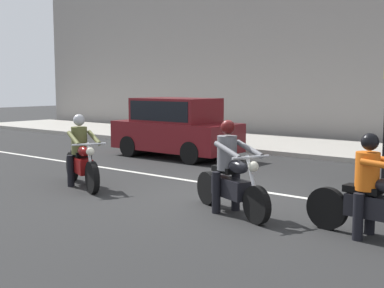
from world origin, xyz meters
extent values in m
plane|color=#282828|center=(0.00, 0.00, 0.00)|extent=(80.00, 80.00, 0.00)
cube|color=#A8A399|center=(0.00, 8.00, 0.07)|extent=(40.00, 4.40, 0.14)
cube|color=silver|center=(-0.84, 0.90, 0.00)|extent=(18.00, 0.14, 0.01)
cylinder|color=black|center=(-2.20, -1.41, 0.33)|extent=(0.65, 0.37, 0.66)
cylinder|color=black|center=(-3.65, -0.78, 0.33)|extent=(0.65, 0.37, 0.66)
cylinder|color=silver|center=(-2.31, -1.37, 0.66)|extent=(0.33, 0.19, 0.73)
cube|color=maroon|center=(-2.93, -1.10, 0.47)|extent=(0.91, 0.60, 0.32)
ellipsoid|color=maroon|center=(-2.72, -1.19, 0.80)|extent=(0.54, 0.41, 0.22)
cube|color=black|center=(-3.09, -1.03, 0.70)|extent=(0.57, 0.43, 0.10)
cylinder|color=silver|center=(-2.36, -1.34, 0.99)|extent=(0.32, 0.66, 0.04)
sphere|color=silver|center=(-2.29, -1.37, 0.85)|extent=(0.17, 0.17, 0.17)
cylinder|color=silver|center=(-3.14, -0.83, 0.35)|extent=(0.67, 0.34, 0.07)
cylinder|color=black|center=(-3.13, -1.23, 0.34)|extent=(0.20, 0.20, 0.68)
cylinder|color=black|center=(-2.97, -0.86, 0.34)|extent=(0.20, 0.20, 0.68)
cylinder|color=brown|center=(-3.04, -1.05, 1.00)|extent=(0.45, 0.45, 0.59)
cylinder|color=brown|center=(-2.79, -1.40, 1.08)|extent=(0.73, 0.38, 0.27)
cylinder|color=brown|center=(-2.61, -0.99, 1.08)|extent=(0.73, 0.38, 0.27)
sphere|color=tan|center=(-3.02, -1.06, 1.41)|extent=(0.20, 0.20, 0.20)
sphere|color=#B7B7BC|center=(-3.02, -1.06, 1.44)|extent=(0.25, 0.25, 0.25)
cylinder|color=black|center=(2.57, -0.83, 0.32)|extent=(0.66, 0.17, 0.65)
cube|color=black|center=(3.29, -0.88, 0.46)|extent=(0.82, 0.34, 0.32)
cube|color=black|center=(3.11, -0.86, 0.69)|extent=(0.54, 0.28, 0.10)
cylinder|color=silver|center=(3.00, -0.70, 0.34)|extent=(0.70, 0.12, 0.07)
cylinder|color=black|center=(3.14, -1.07, 0.34)|extent=(0.16, 0.16, 0.67)
cylinder|color=black|center=(3.16, -0.67, 0.34)|extent=(0.16, 0.16, 0.67)
cylinder|color=orange|center=(3.17, -0.87, 0.97)|extent=(0.36, 0.36, 0.55)
sphere|color=tan|center=(3.19, -0.87, 1.36)|extent=(0.20, 0.20, 0.20)
sphere|color=black|center=(3.19, -0.87, 1.39)|extent=(0.25, 0.25, 0.25)
cylinder|color=black|center=(1.58, -1.25, 0.31)|extent=(0.61, 0.34, 0.61)
cylinder|color=black|center=(0.18, -0.68, 0.31)|extent=(0.61, 0.34, 0.61)
cylinder|color=silver|center=(1.47, -1.20, 0.68)|extent=(0.36, 0.19, 0.80)
cube|color=black|center=(0.88, -0.96, 0.45)|extent=(0.87, 0.57, 0.32)
ellipsoid|color=black|center=(1.08, -1.05, 0.84)|extent=(0.54, 0.40, 0.22)
cube|color=black|center=(0.71, -0.89, 0.74)|extent=(0.57, 0.42, 0.10)
cylinder|color=silver|center=(1.41, -1.18, 1.05)|extent=(0.30, 0.66, 0.04)
sphere|color=silver|center=(1.48, -1.21, 0.91)|extent=(0.17, 0.17, 0.17)
cylinder|color=silver|center=(0.66, -0.70, 0.33)|extent=(0.67, 0.33, 0.07)
cylinder|color=black|center=(0.67, -1.09, 0.36)|extent=(0.20, 0.20, 0.72)
cylinder|color=black|center=(0.83, -0.72, 0.36)|extent=(0.20, 0.20, 0.72)
cylinder|color=slate|center=(0.77, -0.92, 1.03)|extent=(0.44, 0.44, 0.59)
cylinder|color=slate|center=(1.01, -1.25, 1.13)|extent=(0.69, 0.35, 0.25)
cylinder|color=slate|center=(1.17, -0.84, 1.13)|extent=(0.69, 0.35, 0.25)
sphere|color=tan|center=(0.79, -0.92, 1.45)|extent=(0.20, 0.20, 0.20)
sphere|color=#510F0F|center=(0.79, -0.92, 1.48)|extent=(0.25, 0.25, 0.25)
cube|color=maroon|center=(-4.24, 3.55, 0.66)|extent=(3.94, 1.70, 0.84)
cube|color=maroon|center=(-4.24, 3.55, 1.44)|extent=(2.44, 1.56, 0.72)
cube|color=black|center=(-4.24, 3.55, 1.44)|extent=(2.25, 1.59, 0.58)
cylinder|color=black|center=(-3.02, 3.55, 0.32)|extent=(0.64, 1.76, 0.64)
cylinder|color=black|center=(-5.47, 3.55, 0.32)|extent=(0.64, 1.76, 0.64)
camera|label=1|loc=(5.67, -7.95, 2.19)|focal=47.16mm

